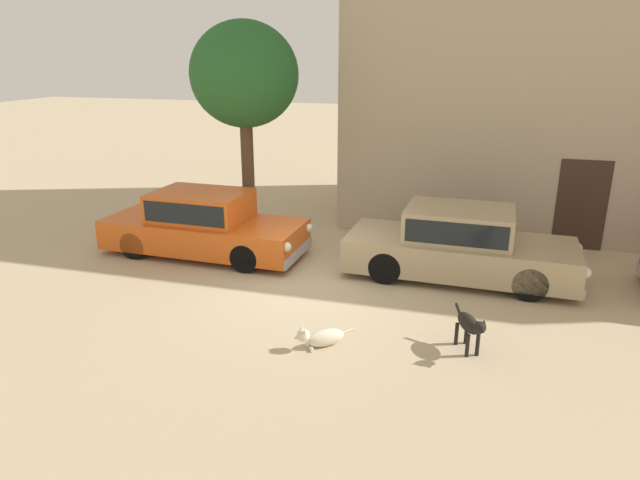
{
  "coord_description": "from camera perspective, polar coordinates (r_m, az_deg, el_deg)",
  "views": [
    {
      "loc": [
        3.18,
        -9.81,
        4.39
      ],
      "look_at": [
        0.28,
        0.2,
        0.9
      ],
      "focal_mm": 31.58,
      "sensor_mm": 36.0,
      "label": 1
    }
  ],
  "objects": [
    {
      "name": "stray_dog_tan",
      "position": [
        8.93,
        14.96,
        -8.35
      ],
      "size": [
        0.52,
        0.89,
        0.69
      ],
      "rotation": [
        0.0,
        0.0,
        5.2
      ],
      "color": "black",
      "rests_on": "ground_plane"
    },
    {
      "name": "acacia_tree_left",
      "position": [
        13.68,
        -7.7,
        16.1
      ],
      "size": [
        2.56,
        2.3,
        5.11
      ],
      "color": "brown",
      "rests_on": "ground_plane"
    },
    {
      "name": "stray_dog_spotted",
      "position": [
        8.9,
        0.07,
        -9.82
      ],
      "size": [
        0.85,
        0.72,
        0.4
      ],
      "rotation": [
        0.0,
        0.0,
        3.83
      ],
      "color": "beige",
      "rests_on": "ground_plane"
    },
    {
      "name": "ground_plane",
      "position": [
        11.21,
        -1.65,
        -4.55
      ],
      "size": [
        80.0,
        80.0,
        0.0
      ],
      "primitive_type": "plane",
      "color": "tan"
    },
    {
      "name": "parked_sedan_nearest",
      "position": [
        12.96,
        -11.74,
        1.64
      ],
      "size": [
        4.69,
        1.85,
        1.45
      ],
      "rotation": [
        0.0,
        0.0,
        -0.03
      ],
      "color": "#D15619",
      "rests_on": "ground_plane"
    },
    {
      "name": "parked_sedan_second",
      "position": [
        11.7,
        13.91,
        -0.35
      ],
      "size": [
        4.72,
        1.89,
        1.45
      ],
      "rotation": [
        0.0,
        0.0,
        -0.03
      ],
      "color": "tan",
      "rests_on": "ground_plane"
    }
  ]
}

